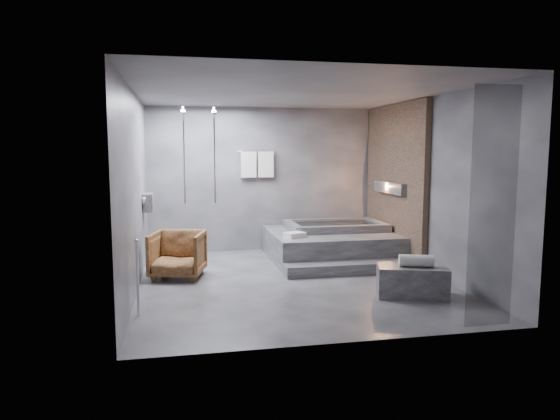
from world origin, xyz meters
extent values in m
plane|color=#323235|center=(0.00, 0.00, 0.00)|extent=(5.00, 5.00, 0.00)
cube|color=#535356|center=(0.00, 0.00, 2.80)|extent=(4.50, 5.00, 0.04)
cube|color=#3D3D43|center=(0.00, 2.50, 1.40)|extent=(4.50, 0.04, 2.80)
cube|color=#3D3D43|center=(0.00, -2.50, 1.40)|extent=(4.50, 0.04, 2.80)
cube|color=#3D3D43|center=(-2.25, 0.00, 1.40)|extent=(0.04, 5.00, 2.80)
cube|color=#3D3D43|center=(2.25, 0.00, 1.40)|extent=(0.04, 5.00, 2.80)
cube|color=#A27C5F|center=(2.19, 1.25, 1.40)|extent=(0.10, 2.40, 2.78)
cube|color=#FF9938|center=(2.11, 1.25, 1.30)|extent=(0.14, 1.20, 0.20)
cube|color=gray|center=(-2.16, 1.40, 1.10)|extent=(0.16, 0.42, 0.30)
imported|color=beige|center=(-2.15, 1.30, 1.05)|extent=(0.08, 0.08, 0.21)
imported|color=beige|center=(-2.15, 1.50, 1.03)|extent=(0.07, 0.07, 0.15)
cylinder|color=silver|center=(-1.00, 2.05, 1.90)|extent=(0.04, 0.04, 1.80)
cylinder|color=silver|center=(-1.55, 2.05, 1.90)|extent=(0.04, 0.04, 1.80)
cylinder|color=silver|center=(-0.15, 2.44, 1.95)|extent=(0.75, 0.02, 0.02)
cube|color=white|center=(-0.32, 2.42, 1.70)|extent=(0.30, 0.06, 0.50)
cube|color=white|center=(0.02, 2.42, 1.70)|extent=(0.30, 0.06, 0.50)
cylinder|color=silver|center=(-2.15, -1.20, 0.45)|extent=(0.04, 0.04, 0.90)
cube|color=black|center=(1.65, -2.45, 1.35)|extent=(0.55, 0.01, 2.60)
cube|color=#37373A|center=(1.05, 1.45, 0.25)|extent=(2.20, 2.00, 0.50)
cube|color=#37373A|center=(1.05, 0.27, 0.09)|extent=(2.20, 0.36, 0.18)
cube|color=#363639|center=(1.43, -1.08, 0.21)|extent=(1.03, 0.77, 0.41)
imported|color=#3F220F|center=(-1.69, 0.58, 0.36)|extent=(0.94, 0.96, 0.72)
cylinder|color=silver|center=(1.46, -1.13, 0.49)|extent=(0.48, 0.30, 0.16)
cube|color=silver|center=(0.26, 0.94, 0.54)|extent=(0.39, 0.35, 0.09)
camera|label=1|loc=(-1.63, -7.20, 1.95)|focal=32.00mm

